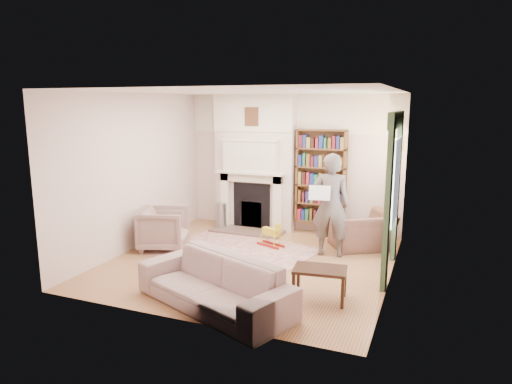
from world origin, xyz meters
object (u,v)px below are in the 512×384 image
at_px(coffee_table, 320,284).
at_px(rocking_horse, 271,234).
at_px(sofa, 214,283).
at_px(armchair_reading, 361,230).
at_px(man_reading, 331,205).
at_px(bookcase, 321,177).
at_px(armchair_left, 164,229).
at_px(paraffin_heater, 221,216).

bearing_deg(coffee_table, rocking_horse, 118.89).
bearing_deg(sofa, armchair_reading, 88.85).
bearing_deg(man_reading, bookcase, -77.54).
bearing_deg(armchair_left, armchair_reading, -87.61).
relative_size(paraffin_heater, rocking_horse, 1.04).
bearing_deg(paraffin_heater, armchair_left, -102.26).
xyz_separation_m(man_reading, paraffin_heater, (-2.54, 0.86, -0.62)).
xyz_separation_m(bookcase, armchair_reading, (0.95, -0.68, -0.84)).
relative_size(armchair_left, rocking_horse, 1.57).
bearing_deg(rocking_horse, bookcase, 84.31).
distance_m(armchair_left, rocking_horse, 1.96).
bearing_deg(man_reading, armchair_reading, -135.56).
xyz_separation_m(armchair_reading, man_reading, (-0.45, -0.60, 0.56)).
xyz_separation_m(armchair_reading, armchair_left, (-3.34, -1.36, 0.04)).
bearing_deg(coffee_table, armchair_left, 153.64).
xyz_separation_m(armchair_left, paraffin_heater, (0.35, 1.62, -0.10)).
relative_size(man_reading, paraffin_heater, 3.27).
bearing_deg(man_reading, sofa, 61.79).
height_order(coffee_table, rocking_horse, rocking_horse).
height_order(armchair_left, sofa, armchair_left).
relative_size(armchair_left, sofa, 0.37).
bearing_deg(bookcase, rocking_horse, -117.28).
height_order(armchair_reading, rocking_horse, armchair_reading).
xyz_separation_m(armchair_left, sofa, (1.97, -1.84, -0.05)).
bearing_deg(armchair_reading, sofa, 34.97).
height_order(bookcase, rocking_horse, bookcase).
bearing_deg(rocking_horse, coffee_table, -32.46).
height_order(bookcase, coffee_table, bookcase).
distance_m(armchair_left, paraffin_heater, 1.66).
height_order(sofa, rocking_horse, sofa).
distance_m(sofa, coffee_table, 1.42).
xyz_separation_m(bookcase, man_reading, (0.50, -1.28, -0.28)).
xyz_separation_m(sofa, rocking_horse, (-0.20, 2.68, -0.09)).
xyz_separation_m(bookcase, rocking_horse, (-0.62, -1.21, -0.94)).
relative_size(armchair_reading, rocking_horse, 1.97).
distance_m(armchair_reading, man_reading, 0.94).
xyz_separation_m(coffee_table, paraffin_heater, (-2.83, 2.73, 0.05)).
relative_size(armchair_reading, paraffin_heater, 1.89).
bearing_deg(man_reading, armchair_left, 6.06).
relative_size(armchair_reading, coffee_table, 1.49).
relative_size(man_reading, rocking_horse, 3.40).
height_order(armchair_reading, armchair_left, armchair_left).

